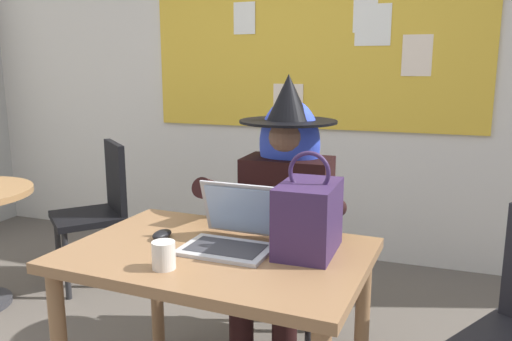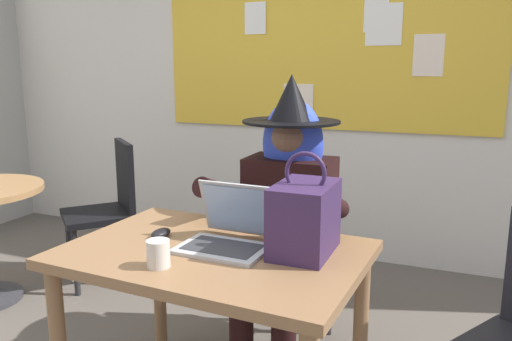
% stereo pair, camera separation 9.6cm
% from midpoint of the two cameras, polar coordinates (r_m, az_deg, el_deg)
% --- Properties ---
extents(wall_back_bulletin, '(5.77, 2.19, 2.81)m').
position_cam_midpoint_polar(wall_back_bulletin, '(3.75, 8.29, 11.76)').
color(wall_back_bulletin, silver).
rests_on(wall_back_bulletin, ground).
extents(desk_main, '(1.15, 0.81, 0.72)m').
position_cam_midpoint_polar(desk_main, '(1.98, -3.30, -11.50)').
color(desk_main, '#8E6642').
rests_on(desk_main, ground).
extents(chair_at_desk, '(0.43, 0.43, 0.89)m').
position_cam_midpoint_polar(chair_at_desk, '(2.64, 5.25, -8.34)').
color(chair_at_desk, '#2D3347').
rests_on(chair_at_desk, ground).
extents(person_costumed, '(0.59, 0.70, 1.36)m').
position_cam_midpoint_polar(person_costumed, '(2.45, 4.51, -3.22)').
color(person_costumed, black).
rests_on(person_costumed, ground).
extents(laptop, '(0.34, 0.32, 0.23)m').
position_cam_midpoint_polar(laptop, '(1.96, -1.58, -6.97)').
color(laptop, '#B7B7BC').
rests_on(laptop, desk_main).
extents(computer_mouse, '(0.07, 0.11, 0.03)m').
position_cam_midpoint_polar(computer_mouse, '(2.09, -9.25, -6.90)').
color(computer_mouse, black).
rests_on(computer_mouse, desk_main).
extents(handbag, '(0.20, 0.30, 0.38)m').
position_cam_midpoint_polar(handbag, '(1.88, 6.89, -5.22)').
color(handbag, '#38234C').
rests_on(handbag, desk_main).
extents(coffee_mug, '(0.08, 0.08, 0.09)m').
position_cam_midpoint_polar(coffee_mug, '(1.79, -9.31, -9.13)').
color(coffee_mug, silver).
rests_on(coffee_mug, desk_main).
extents(chair_spare_by_window, '(0.59, 0.59, 0.92)m').
position_cam_midpoint_polar(chair_spare_by_window, '(3.46, -15.25, -3.52)').
color(chair_spare_by_window, black).
rests_on(chair_spare_by_window, ground).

